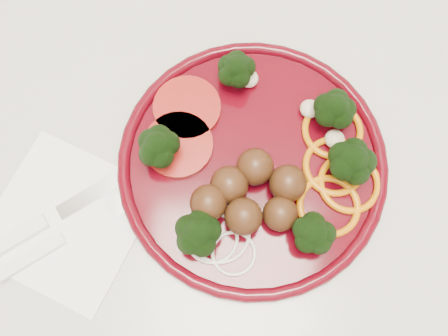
# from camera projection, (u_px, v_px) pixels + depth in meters

# --- Properties ---
(counter) EXTENTS (2.40, 0.60, 0.90)m
(counter) POSITION_uv_depth(u_px,v_px,m) (298.00, 240.00, 0.97)
(counter) COLOR beige
(counter) RESTS_ON ground
(plate) EXTENTS (0.29, 0.29, 0.06)m
(plate) POSITION_uv_depth(u_px,v_px,m) (256.00, 165.00, 0.53)
(plate) COLOR #44030C
(plate) RESTS_ON counter
(napkin) EXTENTS (0.20, 0.20, 0.00)m
(napkin) POSITION_uv_depth(u_px,v_px,m) (66.00, 221.00, 0.52)
(napkin) COLOR white
(napkin) RESTS_ON counter
(knife) EXTENTS (0.17, 0.13, 0.01)m
(knife) POSITION_uv_depth(u_px,v_px,m) (41.00, 224.00, 0.52)
(knife) COLOR silver
(knife) RESTS_ON napkin
(fork) EXTENTS (0.15, 0.12, 0.01)m
(fork) POSITION_uv_depth(u_px,v_px,m) (50.00, 246.00, 0.51)
(fork) COLOR white
(fork) RESTS_ON napkin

